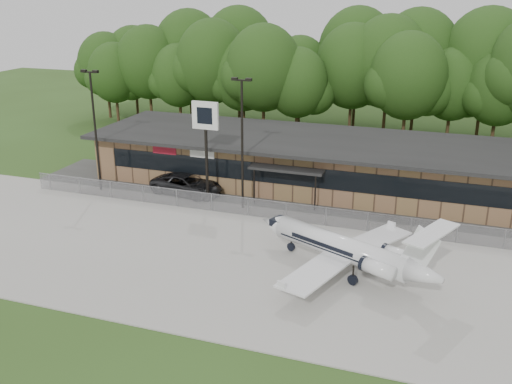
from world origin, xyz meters
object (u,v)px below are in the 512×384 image
at_px(pole_sign, 206,126).
at_px(business_jet, 347,250).
at_px(terminal, 326,162).
at_px(suv, 187,185).

bearing_deg(pole_sign, business_jet, -32.25).
relative_size(business_jet, pole_sign, 1.55).
distance_m(terminal, pole_sign, 11.58).
height_order(business_jet, suv, business_jet).
height_order(terminal, suv, terminal).
relative_size(business_jet, suv, 2.07).
relative_size(terminal, suv, 6.67).
height_order(business_jet, pole_sign, pole_sign).
bearing_deg(suv, pole_sign, -109.01).
bearing_deg(suv, terminal, -53.22).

